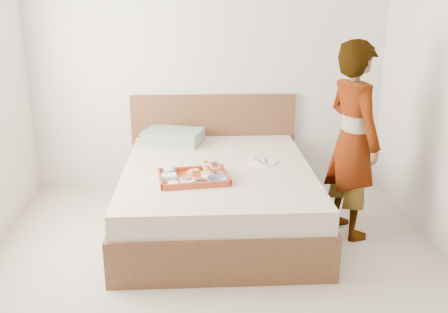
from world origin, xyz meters
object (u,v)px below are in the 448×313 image
bed (218,196)px  person (353,140)px  tray (194,177)px  dinner_plate (262,162)px

bed → person: size_ratio=1.26×
tray → person: person is taller
dinner_plate → person: bearing=-21.9°
tray → person: (1.27, 0.12, 0.24)m
bed → dinner_plate: size_ratio=8.13×
tray → dinner_plate: size_ratio=2.17×
person → tray: bearing=77.1°
dinner_plate → bed: bearing=-167.9°
dinner_plate → tray: bearing=-146.1°
dinner_plate → person: person is taller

